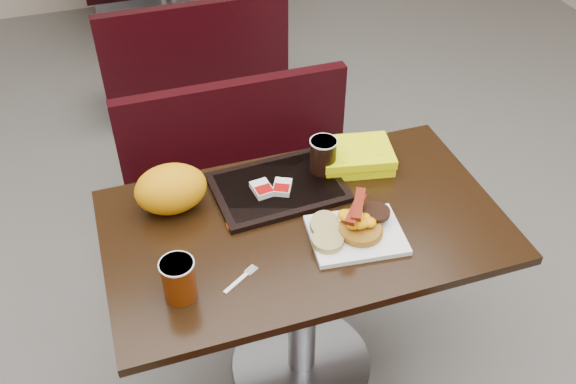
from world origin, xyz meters
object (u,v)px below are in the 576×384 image
object	(u,v)px
fork	(236,283)
paper_bag	(171,189)
bench_far_s	(191,51)
knife	(377,231)
table_near	(303,302)
tray	(278,187)
coffee_cup_far	(323,155)
platter	(356,235)
pancake_stack	(361,229)
hashbrown_sleeve_left	(262,189)
bench_near_n	(248,181)
hashbrown_sleeve_right	(282,187)
coffee_cup_near	(179,279)
clamshell	(356,156)

from	to	relation	value
fork	paper_bag	bearing A→B (deg)	73.57
bench_far_s	knife	xyz separation A→B (m)	(0.19, -2.00, 0.39)
knife	table_near	bearing A→B (deg)	-157.88
tray	paper_bag	distance (m)	0.34
coffee_cup_far	platter	bearing A→B (deg)	-91.71
platter	pancake_stack	bearing A→B (deg)	0.08
platter	hashbrown_sleeve_left	size ratio (longest dim) A/B	3.54
bench_far_s	pancake_stack	xyz separation A→B (m)	(0.14, -2.01, 0.42)
bench_near_n	platter	distance (m)	0.91
bench_far_s	hashbrown_sleeve_right	size ratio (longest dim) A/B	13.67
bench_far_s	coffee_cup_near	bearing A→B (deg)	-101.20
coffee_cup_near	knife	size ratio (longest dim) A/B	0.65
pancake_stack	bench_near_n	bearing A→B (deg)	99.64
bench_near_n	clamshell	distance (m)	0.69
pancake_stack	clamshell	bearing A→B (deg)	69.57
knife	bench_far_s	bearing A→B (deg)	146.34
bench_near_n	fork	bearing A→B (deg)	-106.56
pancake_stack	hashbrown_sleeve_right	distance (m)	0.30
platter	fork	size ratio (longest dim) A/B	2.18
coffee_cup_near	hashbrown_sleeve_right	world-z (taller)	coffee_cup_near
fork	paper_bag	size ratio (longest dim) A/B	0.56
knife	tray	size ratio (longest dim) A/B	0.47
pancake_stack	hashbrown_sleeve_right	world-z (taller)	pancake_stack
coffee_cup_near	tray	size ratio (longest dim) A/B	0.30
knife	paper_bag	xyz separation A→B (m)	(-0.55, 0.30, 0.07)
table_near	fork	bearing A→B (deg)	-146.67
pancake_stack	coffee_cup_far	size ratio (longest dim) A/B	1.13
paper_bag	platter	bearing A→B (deg)	-31.29
knife	tray	world-z (taller)	tray
bench_near_n	paper_bag	world-z (taller)	paper_bag
bench_near_n	coffee_cup_far	world-z (taller)	coffee_cup_far
bench_far_s	platter	xyz separation A→B (m)	(0.12, -2.01, 0.40)
tray	bench_near_n	bearing A→B (deg)	83.63
platter	tray	size ratio (longest dim) A/B	0.67
tray	hashbrown_sleeve_left	bearing A→B (deg)	-169.88
tray	bench_far_s	bearing A→B (deg)	85.82
coffee_cup_near	paper_bag	world-z (taller)	paper_bag
platter	fork	distance (m)	0.39
table_near	platter	size ratio (longest dim) A/B	4.42
bench_near_n	hashbrown_sleeve_left	world-z (taller)	hashbrown_sleeve_left
knife	clamshell	bearing A→B (deg)	129.11
pancake_stack	paper_bag	distance (m)	0.58
table_near	fork	size ratio (longest dim) A/B	9.65
bench_near_n	knife	size ratio (longest dim) A/B	5.23
fork	coffee_cup_far	bearing A→B (deg)	10.83
bench_far_s	pancake_stack	world-z (taller)	pancake_stack
hashbrown_sleeve_right	coffee_cup_far	distance (m)	0.17
paper_bag	tray	bearing A→B (deg)	-3.23
coffee_cup_near	hashbrown_sleeve_right	distance (m)	0.50
coffee_cup_near	tray	distance (m)	0.51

